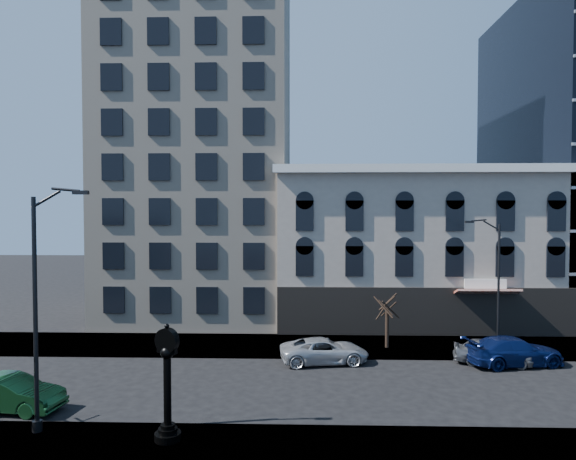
{
  "coord_description": "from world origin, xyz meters",
  "views": [
    {
      "loc": [
        2.92,
        -26.27,
        9.06
      ],
      "look_at": [
        2.0,
        4.0,
        8.0
      ],
      "focal_mm": 32.0,
      "sensor_mm": 36.0,
      "label": 1
    }
  ],
  "objects": [
    {
      "name": "sidewalk_near",
      "position": [
        0.0,
        -8.0,
        0.06
      ],
      "size": [
        160.0,
        6.0,
        0.12
      ],
      "primitive_type": "cube",
      "color": "#99968B",
      "rests_on": "ground"
    },
    {
      "name": "street_lamp_far",
      "position": [
        14.71,
        6.59,
        6.65
      ],
      "size": [
        2.24,
        0.34,
        8.65
      ],
      "rotation": [
        0.0,
        0.0,
        3.15
      ],
      "color": "black",
      "rests_on": "sidewalk_far"
    },
    {
      "name": "sidewalk_far",
      "position": [
        0.0,
        8.0,
        0.06
      ],
      "size": [
        160.0,
        6.0,
        0.12
      ],
      "primitive_type": "cube",
      "color": "#99968B",
      "rests_on": "ground"
    },
    {
      "name": "street_clock",
      "position": [
        -2.4,
        -6.61,
        2.2
      ],
      "size": [
        1.04,
        1.04,
        4.59
      ],
      "rotation": [
        0.0,
        0.0,
        -0.38
      ],
      "color": "black",
      "rests_on": "sidewalk_near"
    },
    {
      "name": "car_far_c",
      "position": [
        14.17,
        4.3,
        0.76
      ],
      "size": [
        4.76,
        2.79,
        1.52
      ],
      "primitive_type": "imported",
      "rotation": [
        0.0,
        0.0,
        1.34
      ],
      "color": "#595B60",
      "rests_on": "ground"
    },
    {
      "name": "bare_tree_far",
      "position": [
        8.44,
        7.49,
        3.27
      ],
      "size": [
        2.44,
        2.44,
        4.2
      ],
      "color": "black",
      "rests_on": "sidewalk_far"
    },
    {
      "name": "victorian_row",
      "position": [
        12.0,
        15.89,
        6.0
      ],
      "size": [
        22.6,
        11.19,
        12.5
      ],
      "color": "#B1A192",
      "rests_on": "ground"
    },
    {
      "name": "street_lamp_near",
      "position": [
        -7.19,
        -5.97,
        7.75
      ],
      "size": [
        2.62,
        0.41,
        10.11
      ],
      "rotation": [
        0.0,
        0.0,
        0.04
      ],
      "color": "black",
      "rests_on": "sidewalk_near"
    },
    {
      "name": "car_far_a",
      "position": [
        4.18,
        4.29,
        0.74
      ],
      "size": [
        5.61,
        3.24,
        1.47
      ],
      "primitive_type": "imported",
      "rotation": [
        0.0,
        0.0,
        1.73
      ],
      "color": "#A5A8AD",
      "rests_on": "ground"
    },
    {
      "name": "cream_tower",
      "position": [
        -6.11,
        18.88,
        19.32
      ],
      "size": [
        15.9,
        15.4,
        42.5
      ],
      "color": "beige",
      "rests_on": "ground"
    },
    {
      "name": "ground",
      "position": [
        0.0,
        0.0,
        0.0
      ],
      "size": [
        160.0,
        160.0,
        0.0
      ],
      "primitive_type": "plane",
      "color": "black",
      "rests_on": "ground"
    },
    {
      "name": "car_far_b",
      "position": [
        15.35,
        4.13,
        0.84
      ],
      "size": [
        6.13,
        3.43,
        1.68
      ],
      "primitive_type": "imported",
      "rotation": [
        0.0,
        0.0,
        1.77
      ],
      "color": "#0C194C",
      "rests_on": "ground"
    },
    {
      "name": "car_near_b",
      "position": [
        -10.45,
        -3.61,
        0.8
      ],
      "size": [
        5.04,
        2.32,
        1.6
      ],
      "primitive_type": "imported",
      "rotation": [
        0.0,
        0.0,
        1.44
      ],
      "color": "#143F1E",
      "rests_on": "ground"
    }
  ]
}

